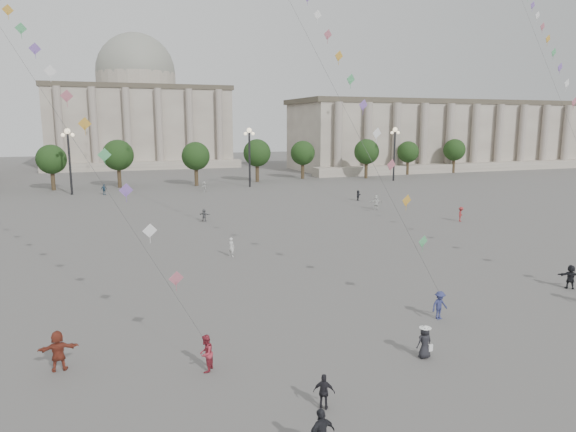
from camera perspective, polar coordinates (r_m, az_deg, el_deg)
name	(u,v)px	position (r m, az deg, el deg)	size (l,w,h in m)	color
ground	(345,375)	(24.90, 6.40, -17.17)	(360.00, 360.00, 0.00)	#5D5A57
hall_east	(446,135)	(141.91, 17.16, 8.60)	(84.00, 26.22, 17.20)	gray
hall_central	(138,113)	(149.33, -16.29, 10.94)	(48.30, 34.30, 35.50)	gray
tree_row	(160,156)	(98.44, -14.06, 6.44)	(137.12, 5.12, 8.00)	#3B2D1D
lamp_post_mid_west	(69,149)	(89.99, -23.18, 6.84)	(2.00, 0.90, 10.65)	#262628
lamp_post_mid_east	(249,146)	(93.24, -4.31, 7.73)	(2.00, 0.90, 10.65)	#262628
lamp_post_far_east	(395,144)	(105.31, 11.77, 7.83)	(2.00, 0.90, 10.65)	#262628
person_crowd_0	(104,189)	(88.39, -19.77, 2.80)	(1.04, 0.43, 1.77)	#2C4963
person_crowd_3	(570,277)	(41.18, 28.89, -5.93)	(1.60, 0.51, 1.73)	black
person_crowd_4	(204,187)	(88.00, -9.28, 3.24)	(1.62, 0.52, 1.75)	silver
person_crowd_7	(376,202)	(69.88, 9.76, 1.50)	(1.79, 0.57, 1.93)	silver
person_crowd_8	(461,214)	(63.85, 18.66, 0.19)	(1.12, 0.65, 1.74)	maroon
person_crowd_9	(358,195)	(77.76, 7.80, 2.29)	(1.43, 0.46, 1.55)	black
person_crowd_12	(204,215)	(61.47, -9.29, 0.11)	(1.37, 0.44, 1.48)	slate
person_crowd_13	(231,247)	(44.89, -6.32, -3.45)	(0.62, 0.41, 1.70)	silver
tourist_1	(324,392)	(21.95, 4.04, -18.91)	(0.88, 0.37, 1.50)	black
tourist_2	(58,351)	(27.01, -24.18, -13.49)	(1.80, 0.57, 1.95)	brown
kite_flyer_0	(206,353)	(25.01, -9.11, -14.83)	(0.86, 0.67, 1.78)	#9D2A39
kite_flyer_1	(440,305)	(32.03, 16.50, -9.48)	(1.10, 0.63, 1.71)	navy
hat_person	(425,341)	(26.86, 14.95, -13.28)	(0.84, 0.60, 1.69)	black
kite_train_east	(535,17)	(64.21, 25.73, 19.33)	(26.16, 44.02, 65.05)	#3F3F3F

